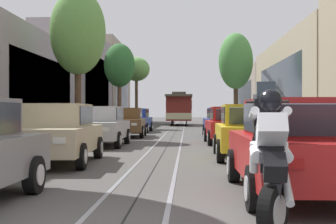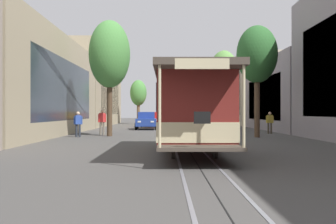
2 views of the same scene
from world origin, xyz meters
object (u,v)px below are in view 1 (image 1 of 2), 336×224
object	(u,v)px
parked_car_red_near_right	(296,147)
street_tree_kerb_left_fourth	(136,70)
parked_car_beige_second_left	(58,133)
parked_car_silver_mid_left	(101,126)
cable_car_trolley	(179,109)
pedestrian_on_right_pavement	(86,118)
fire_hydrant	(10,146)
parked_car_yellow_second_right	(248,131)
parked_car_red_mid_right	(229,125)
parked_car_blue_fifth_left	(136,120)
street_tree_kerb_left_mid	(119,66)
parked_car_brown_fourth_left	(127,122)
pedestrian_crossing_far	(258,118)
street_tree_kerb_left_second	(78,33)
motorcycle_with_rider	(269,150)
street_tree_kerb_right_second	(236,62)
pedestrian_on_left_pavement	(247,117)
parked_car_blue_fourth_right	(222,122)

from	to	relation	value
parked_car_red_near_right	street_tree_kerb_left_fourth	world-z (taller)	street_tree_kerb_left_fourth
parked_car_beige_second_left	parked_car_silver_mid_left	world-z (taller)	same
cable_car_trolley	pedestrian_on_right_pavement	world-z (taller)	cable_car_trolley
street_tree_kerb_left_fourth	fire_hydrant	size ratio (longest dim) A/B	8.87
parked_car_yellow_second_right	fire_hydrant	xyz separation A→B (m)	(-6.67, -1.24, -0.38)
parked_car_red_mid_right	parked_car_blue_fifth_left	bearing A→B (deg)	115.41
street_tree_kerb_left_mid	cable_car_trolley	bearing A→B (deg)	63.54
parked_car_brown_fourth_left	pedestrian_crossing_far	world-z (taller)	pedestrian_crossing_far
parked_car_yellow_second_right	street_tree_kerb_left_fourth	xyz separation A→B (m)	(-7.48, 37.40, 5.23)
cable_car_trolley	pedestrian_crossing_far	distance (m)	11.71
parked_car_beige_second_left	parked_car_red_mid_right	xyz separation A→B (m)	(5.21, 7.79, 0.00)
street_tree_kerb_left_second	motorcycle_with_rider	bearing A→B (deg)	-69.67
street_tree_kerb_left_mid	cable_car_trolley	xyz separation A→B (m)	(4.73, 9.50, -3.44)
street_tree_kerb_right_second	pedestrian_crossing_far	size ratio (longest dim) A/B	4.73
parked_car_brown_fourth_left	cable_car_trolley	size ratio (longest dim) A/B	0.48
pedestrian_on_left_pavement	pedestrian_crossing_far	xyz separation A→B (m)	(1.15, 2.22, -0.08)
parked_car_yellow_second_right	street_tree_kerb_right_second	world-z (taller)	street_tree_kerb_right_second
street_tree_kerb_right_second	street_tree_kerb_left_fourth	bearing A→B (deg)	122.26
parked_car_red_mid_right	street_tree_kerb_right_second	xyz separation A→B (m)	(2.01, 16.23, 4.48)
parked_car_brown_fourth_left	street_tree_kerb_left_fourth	world-z (taller)	street_tree_kerb_left_fourth
parked_car_brown_fourth_left	parked_car_yellow_second_right	xyz separation A→B (m)	(5.08, -11.20, 0.00)
parked_car_blue_fifth_left	pedestrian_on_right_pavement	bearing A→B (deg)	148.76
pedestrian_on_left_pavement	cable_car_trolley	bearing A→B (deg)	113.76
parked_car_brown_fourth_left	street_tree_kerb_left_fourth	distance (m)	26.83
parked_car_red_near_right	parked_car_yellow_second_right	size ratio (longest dim) A/B	0.99
parked_car_blue_fifth_left	parked_car_silver_mid_left	bearing A→B (deg)	-89.94
parked_car_blue_fifth_left	pedestrian_on_right_pavement	size ratio (longest dim) A/B	2.79
parked_car_blue_fifth_left	parked_car_red_near_right	distance (m)	23.79
street_tree_kerb_left_second	fire_hydrant	xyz separation A→B (m)	(0.67, -10.63, -4.95)
parked_car_beige_second_left	parked_car_silver_mid_left	xyz separation A→B (m)	(-0.02, 6.22, 0.00)
parked_car_blue_fifth_left	street_tree_kerb_left_mid	world-z (taller)	street_tree_kerb_left_mid
parked_car_beige_second_left	street_tree_kerb_left_fourth	xyz separation A→B (m)	(-2.24, 39.01, 5.23)
parked_car_blue_fourth_right	street_tree_kerb_left_mid	size ratio (longest dim) A/B	0.63
parked_car_blue_fourth_right	street_tree_kerb_right_second	distance (m)	11.62
parked_car_blue_fifth_left	parked_car_blue_fourth_right	world-z (taller)	same
motorcycle_with_rider	fire_hydrant	bearing A→B (deg)	130.15
street_tree_kerb_left_mid	parked_car_blue_fifth_left	bearing A→B (deg)	-72.08
parked_car_silver_mid_left	pedestrian_on_left_pavement	size ratio (longest dim) A/B	2.53
fire_hydrant	motorcycle_with_rider	bearing A→B (deg)	-49.85
parked_car_beige_second_left	parked_car_brown_fourth_left	distance (m)	12.81
street_tree_kerb_left_second	street_tree_kerb_right_second	world-z (taller)	street_tree_kerb_left_second
parked_car_beige_second_left	pedestrian_crossing_far	world-z (taller)	pedestrian_crossing_far
street_tree_kerb_left_second	pedestrian_on_right_pavement	size ratio (longest dim) A/B	4.81
cable_car_trolley	parked_car_silver_mid_left	bearing A→B (deg)	-95.31
street_tree_kerb_right_second	pedestrian_on_right_pavement	world-z (taller)	street_tree_kerb_right_second
parked_car_silver_mid_left	pedestrian_on_right_pavement	size ratio (longest dim) A/B	2.77
parked_car_silver_mid_left	parked_car_brown_fourth_left	xyz separation A→B (m)	(0.17, 6.59, 0.00)
parked_car_brown_fourth_left	motorcycle_with_rider	xyz separation A→B (m)	(4.25, -19.36, 0.12)
street_tree_kerb_left_second	parked_car_blue_fifth_left	bearing A→B (deg)	75.19
parked_car_silver_mid_left	street_tree_kerb_right_second	world-z (taller)	street_tree_kerb_right_second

